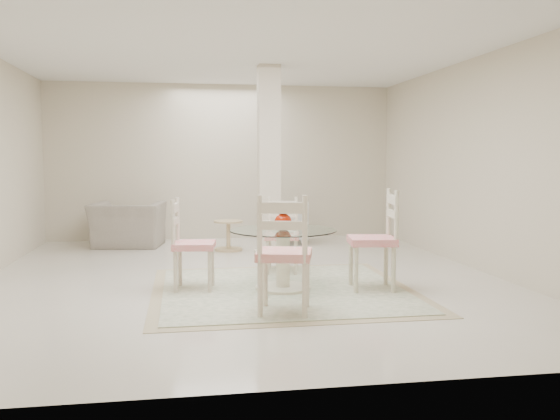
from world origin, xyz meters
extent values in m
plane|color=silver|center=(0.00, 0.00, 0.00)|extent=(7.00, 7.00, 0.00)
cube|color=beige|center=(0.00, 3.50, 1.35)|extent=(6.00, 0.02, 2.70)
cube|color=beige|center=(0.00, -3.50, 1.35)|extent=(6.00, 0.02, 2.70)
cube|color=beige|center=(3.00, 0.00, 1.35)|extent=(0.02, 7.00, 2.70)
cube|color=white|center=(0.00, 0.00, 2.70)|extent=(6.00, 7.00, 0.02)
cube|color=beige|center=(0.50, 1.30, 1.35)|extent=(0.30, 0.30, 2.70)
cube|color=tan|center=(0.35, -0.78, 0.00)|extent=(2.78, 2.78, 0.01)
cube|color=#EAE6C7|center=(0.35, -0.78, 0.01)|extent=(2.54, 2.54, 0.01)
cylinder|color=#F2EAC7|center=(0.35, -0.78, 0.02)|extent=(0.60, 0.60, 0.04)
cylinder|color=#F2EAC7|center=(0.35, -0.78, 0.34)|extent=(0.15, 0.15, 0.61)
cylinder|color=#F2EAC7|center=(0.35, -0.78, 0.63)|extent=(0.25, 0.25, 0.02)
cylinder|color=white|center=(0.35, -0.78, 0.65)|extent=(1.14, 1.14, 0.01)
ellipsoid|color=#A61A05|center=(0.35, -0.78, 0.74)|extent=(0.18, 0.18, 0.17)
cylinder|color=#A61A05|center=(0.35, -0.78, 0.85)|extent=(0.10, 0.10, 0.05)
cylinder|color=#A61A05|center=(0.35, -0.78, 0.89)|extent=(0.16, 0.16, 0.02)
ellipsoid|color=white|center=(0.35, -0.78, 0.91)|extent=(0.11, 0.11, 0.05)
ellipsoid|color=white|center=(0.41, -0.76, 0.90)|extent=(0.11, 0.11, 0.05)
ellipsoid|color=white|center=(0.30, -0.75, 0.90)|extent=(0.11, 0.11, 0.05)
ellipsoid|color=white|center=(0.36, -0.83, 0.89)|extent=(0.11, 0.11, 0.05)
cylinder|color=beige|center=(1.12, -0.70, 0.25)|extent=(0.05, 0.05, 0.50)
cylinder|color=beige|center=(1.07, -1.09, 0.25)|extent=(0.05, 0.05, 0.50)
cylinder|color=beige|center=(1.51, -0.76, 0.25)|extent=(0.05, 0.05, 0.50)
cylinder|color=beige|center=(1.45, -1.15, 0.25)|extent=(0.05, 0.05, 0.50)
cube|color=red|center=(1.29, -0.93, 0.54)|extent=(0.54, 0.54, 0.08)
cube|color=beige|center=(1.50, -0.96, 0.90)|extent=(0.11, 0.44, 0.59)
cylinder|color=beige|center=(0.30, 0.03, 0.21)|extent=(0.04, 0.04, 0.43)
cylinder|color=beige|center=(0.63, -0.04, 0.21)|extent=(0.04, 0.04, 0.43)
cylinder|color=beige|center=(0.37, 0.36, 0.21)|extent=(0.04, 0.04, 0.43)
cylinder|color=beige|center=(0.70, 0.29, 0.21)|extent=(0.04, 0.04, 0.43)
cube|color=red|center=(0.50, 0.16, 0.46)|extent=(0.49, 0.49, 0.07)
cube|color=beige|center=(0.54, 0.34, 0.77)|extent=(0.37, 0.12, 0.50)
cylinder|color=beige|center=(-0.43, -0.83, 0.23)|extent=(0.04, 0.04, 0.46)
cylinder|color=beige|center=(-0.39, -0.47, 0.23)|extent=(0.04, 0.04, 0.46)
cylinder|color=beige|center=(-0.79, -0.78, 0.23)|extent=(0.04, 0.04, 0.46)
cylinder|color=beige|center=(-0.74, -0.43, 0.23)|extent=(0.04, 0.04, 0.46)
cube|color=red|center=(-0.59, -0.63, 0.49)|extent=(0.49, 0.49, 0.07)
cube|color=beige|center=(-0.78, -0.60, 0.82)|extent=(0.09, 0.40, 0.53)
cylinder|color=#EFE0C5|center=(0.44, -1.57, 0.25)|extent=(0.05, 0.05, 0.51)
cylinder|color=#EFE0C5|center=(0.06, -1.47, 0.25)|extent=(0.05, 0.05, 0.51)
cylinder|color=#EFE0C5|center=(0.34, -1.96, 0.25)|extent=(0.05, 0.05, 0.51)
cylinder|color=#EFE0C5|center=(-0.04, -1.86, 0.25)|extent=(0.05, 0.05, 0.51)
cube|color=red|center=(0.20, -1.72, 0.54)|extent=(0.59, 0.59, 0.08)
cube|color=#EFE0C5|center=(0.15, -1.93, 0.91)|extent=(0.44, 0.16, 0.59)
imported|color=gray|center=(-1.58, 2.76, 0.35)|extent=(1.22, 1.11, 0.71)
imported|color=white|center=(1.02, 2.83, 0.35)|extent=(0.88, 0.90, 0.70)
cylinder|color=tan|center=(-0.02, 2.08, 0.02)|extent=(0.43, 0.43, 0.04)
cylinder|color=tan|center=(-0.02, 2.08, 0.23)|extent=(0.06, 0.06, 0.41)
cylinder|color=tan|center=(-0.02, 2.08, 0.45)|extent=(0.45, 0.45, 0.03)
camera|label=1|loc=(-0.70, -6.96, 1.42)|focal=38.00mm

